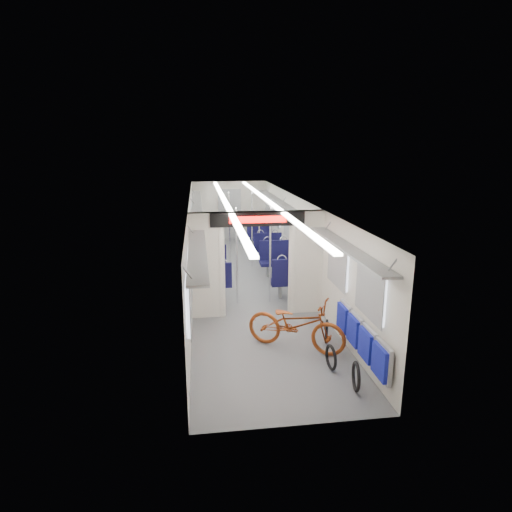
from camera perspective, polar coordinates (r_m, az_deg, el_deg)
The scene contains 14 objects.
carriage at distance 10.88m, azimuth -1.11°, elevation 3.14°, with size 12.00×12.02×2.31m.
bicycle at distance 7.92m, azimuth 5.34°, elevation -9.03°, with size 0.65×1.86×0.98m, color #8B3914.
flip_bench at distance 7.37m, azimuth 13.80°, elevation -10.50°, with size 0.12×2.15×0.57m.
bike_hoop_a at distance 6.94m, azimuth 13.18°, elevation -15.54°, with size 0.47×0.47×0.05m, color black.
bike_hoop_b at distance 7.44m, azimuth 9.96°, elevation -13.34°, with size 0.44×0.44×0.05m, color black.
bike_hoop_c at distance 8.34m, azimuth 9.39°, elevation -10.03°, with size 0.46×0.46×0.05m, color black.
seat_bay_near_left at distance 11.12m, azimuth -5.92°, elevation -1.83°, with size 0.89×1.99×1.07m.
seat_bay_near_right at distance 11.33m, azimuth 3.57°, elevation -1.32°, with size 0.94×2.20×1.14m.
seat_bay_far_left at distance 14.74m, azimuth -6.44°, elevation 2.19°, with size 0.88×1.93×1.06m.
seat_bay_far_right at distance 14.58m, azimuth 0.96°, elevation 2.17°, with size 0.89×1.98×1.07m.
stanchion_near_left at distance 9.92m, azimuth -2.56°, elevation -0.06°, with size 0.05×0.05×2.30m, color silver.
stanchion_near_right at distance 10.01m, azimuth 1.89°, elevation 0.06°, with size 0.04×0.04×2.30m, color silver.
stanchion_far_left at distance 13.17m, azimuth -3.54°, elevation 3.56°, with size 0.04×0.04×2.30m, color silver.
stanchion_far_right at distance 13.06m, azimuth -0.54°, elevation 3.49°, with size 0.04×0.04×2.30m, color silver.
Camera 1 is at (-1.23, -10.86, 3.64)m, focal length 30.00 mm.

